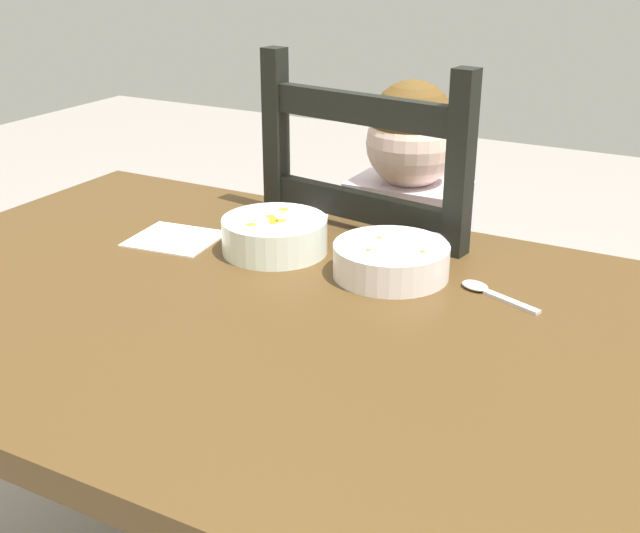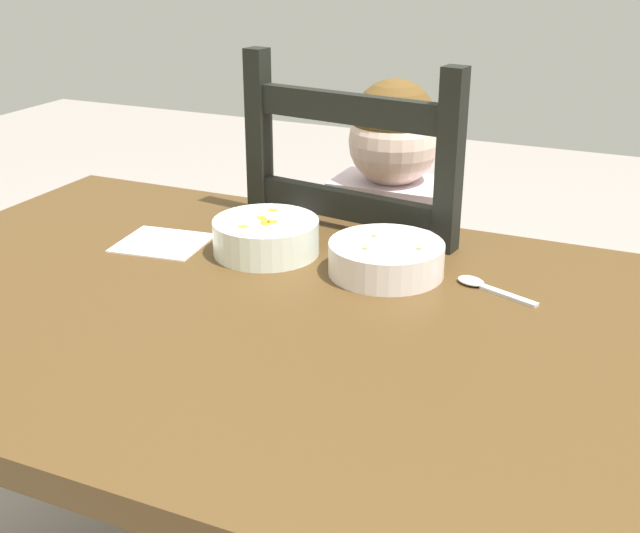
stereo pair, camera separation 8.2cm
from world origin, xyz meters
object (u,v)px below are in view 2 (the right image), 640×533
at_px(bowl_of_peas, 386,257).
at_px(child_figure, 385,251).
at_px(dining_chair, 379,323).
at_px(spoon, 482,285).
at_px(dining_table, 336,379).
at_px(bowl_of_carrots, 266,236).

bearing_deg(bowl_of_peas, child_figure, 109.75).
height_order(dining_chair, child_figure, dining_chair).
bearing_deg(bowl_of_peas, spoon, 2.61).
distance_m(dining_table, bowl_of_carrots, 0.30).
distance_m(bowl_of_peas, bowl_of_carrots, 0.21).
xyz_separation_m(child_figure, bowl_of_carrots, (-0.10, -0.29, 0.12)).
bearing_deg(child_figure, dining_chair, 154.48).
relative_size(bowl_of_peas, spoon, 1.33).
relative_size(bowl_of_peas, bowl_of_carrots, 1.03).
relative_size(dining_chair, bowl_of_carrots, 5.90).
height_order(bowl_of_carrots, spoon, bowl_of_carrots).
relative_size(dining_table, dining_chair, 1.49).
xyz_separation_m(dining_table, spoon, (0.16, 0.19, 0.10)).
distance_m(child_figure, bowl_of_carrots, 0.33).
bearing_deg(dining_chair, dining_table, -77.40).
bearing_deg(dining_table, bowl_of_carrots, 138.43).
distance_m(bowl_of_peas, spoon, 0.15).
bearing_deg(bowl_of_carrots, dining_chair, 71.87).
bearing_deg(bowl_of_peas, bowl_of_carrots, 180.00).
bearing_deg(bowl_of_carrots, bowl_of_peas, -0.00).
distance_m(dining_table, child_figure, 0.48).
height_order(dining_table, bowl_of_carrots, bowl_of_carrots).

